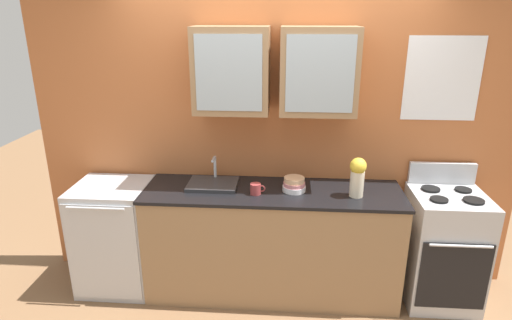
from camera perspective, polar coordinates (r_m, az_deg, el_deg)
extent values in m
plane|color=brown|center=(3.91, 2.03, -16.81)|extent=(10.00, 10.00, 0.00)
cube|color=#B76638|center=(3.63, 2.52, 4.74)|extent=(4.06, 0.10, 2.78)
cube|color=#93704C|center=(3.35, -3.26, 11.80)|extent=(0.58, 0.33, 0.65)
cube|color=#9EADB7|center=(3.18, -3.66, 11.41)|extent=(0.49, 0.01, 0.55)
cube|color=#93704C|center=(3.33, 8.32, 11.59)|extent=(0.58, 0.33, 0.65)
cube|color=#9EADB7|center=(3.16, 8.52, 11.19)|extent=(0.49, 0.01, 0.55)
cube|color=white|center=(3.69, 23.53, 9.84)|extent=(0.58, 0.01, 0.65)
cube|color=#93704C|center=(3.66, 2.12, -11.02)|extent=(2.05, 0.58, 0.91)
cube|color=black|center=(3.45, 2.21, -4.26)|extent=(2.08, 0.61, 0.03)
cube|color=silver|center=(3.87, 23.56, -10.74)|extent=(0.56, 0.55, 0.94)
cube|color=black|center=(3.68, 24.80, -13.90)|extent=(0.52, 0.01, 0.56)
cylinder|color=silver|center=(3.52, 25.60, -10.27)|extent=(0.45, 0.02, 0.02)
cube|color=silver|center=(3.86, 23.48, -1.62)|extent=(0.54, 0.04, 0.18)
cylinder|color=black|center=(3.54, 23.16, -4.85)|extent=(0.13, 0.13, 0.02)
cylinder|color=black|center=(3.63, 26.96, -4.83)|extent=(0.15, 0.15, 0.02)
cylinder|color=black|center=(3.72, 22.19, -3.57)|extent=(0.15, 0.15, 0.02)
cylinder|color=black|center=(3.80, 25.83, -3.58)|extent=(0.13, 0.13, 0.02)
cube|color=#2D2D30|center=(3.54, -5.75, -3.22)|extent=(0.40, 0.32, 0.03)
cylinder|color=silver|center=(3.62, -5.47, -0.91)|extent=(0.02, 0.02, 0.18)
cylinder|color=silver|center=(3.53, -5.67, 0.13)|extent=(0.02, 0.12, 0.02)
cylinder|color=white|center=(3.44, 5.08, -3.76)|extent=(0.18, 0.18, 0.04)
cylinder|color=#D87F84|center=(3.43, 5.09, -3.26)|extent=(0.17, 0.17, 0.04)
cylinder|color=#E0AD7F|center=(3.41, 5.11, -2.71)|extent=(0.16, 0.16, 0.05)
cylinder|color=beige|center=(3.39, 13.24, -3.09)|extent=(0.11, 0.11, 0.21)
sphere|color=yellow|center=(3.34, 13.43, -0.77)|extent=(0.13, 0.13, 0.13)
cylinder|color=#993838|center=(3.36, -0.07, -3.86)|extent=(0.08, 0.08, 0.09)
torus|color=#993838|center=(3.35, 0.78, -3.81)|extent=(0.06, 0.01, 0.06)
cube|color=silver|center=(3.92, -18.08, -9.59)|extent=(0.61, 0.55, 0.94)
cube|color=silver|center=(3.70, -19.70, -11.63)|extent=(0.58, 0.01, 0.84)
cylinder|color=silver|center=(3.50, -20.61, -6.04)|extent=(0.46, 0.02, 0.02)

